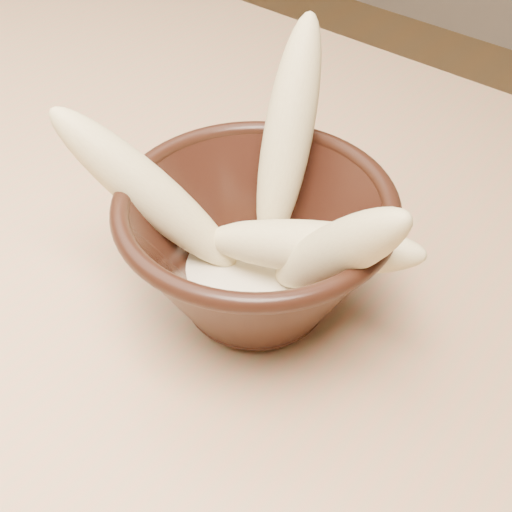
# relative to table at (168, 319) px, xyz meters

# --- Properties ---
(table) EXTENTS (1.20, 0.80, 0.75)m
(table) POSITION_rel_table_xyz_m (0.00, 0.00, 0.00)
(table) COLOR tan
(table) RESTS_ON ground
(bowl) EXTENTS (0.19, 0.19, 0.10)m
(bowl) POSITION_rel_table_xyz_m (0.09, 0.00, 0.14)
(bowl) COLOR black
(bowl) RESTS_ON table
(milk_puddle) EXTENTS (0.10, 0.10, 0.01)m
(milk_puddle) POSITION_rel_table_xyz_m (0.09, 0.00, 0.11)
(milk_puddle) COLOR beige
(milk_puddle) RESTS_ON bowl
(banana_upright) EXTENTS (0.07, 0.12, 0.16)m
(banana_upright) POSITION_rel_table_xyz_m (0.07, 0.07, 0.19)
(banana_upright) COLOR tan
(banana_upright) RESTS_ON bowl
(banana_left) EXTENTS (0.14, 0.09, 0.13)m
(banana_left) POSITION_rel_table_xyz_m (0.03, -0.03, 0.17)
(banana_left) COLOR tan
(banana_left) RESTS_ON bowl
(banana_right) EXTENTS (0.12, 0.05, 0.13)m
(banana_right) POSITION_rel_table_xyz_m (0.16, 0.00, 0.17)
(banana_right) COLOR tan
(banana_right) RESTS_ON bowl
(banana_across) EXTENTS (0.16, 0.08, 0.07)m
(banana_across) POSITION_rel_table_xyz_m (0.13, 0.01, 0.15)
(banana_across) COLOR tan
(banana_across) RESTS_ON bowl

